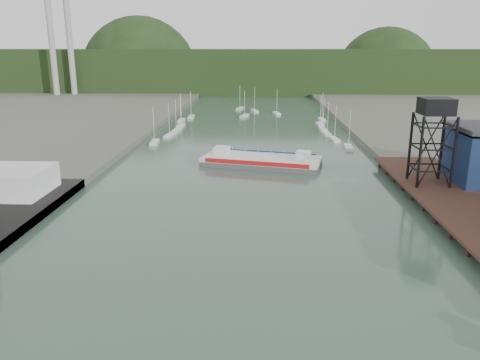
{
  "coord_description": "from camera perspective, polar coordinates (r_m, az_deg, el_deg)",
  "views": [
    {
      "loc": [
        3.03,
        -28.62,
        26.86
      ],
      "look_at": [
        -0.42,
        52.01,
        4.0
      ],
      "focal_mm": 35.0,
      "sensor_mm": 36.0,
      "label": 1
    }
  ],
  "objects": [
    {
      "name": "chain_ferry",
      "position": [
        110.95,
        2.64,
        2.39
      ],
      "size": [
        29.28,
        17.15,
        3.96
      ],
      "rotation": [
        0.0,
        0.0,
        -0.24
      ],
      "color": "#4D4D4F",
      "rests_on": "ground"
    },
    {
      "name": "marina_sailboats",
      "position": [
        169.2,
        1.43,
        6.8
      ],
      "size": [
        57.71,
        92.65,
        0.9
      ],
      "color": "silver",
      "rests_on": "ground"
    },
    {
      "name": "distant_hills",
      "position": [
        330.46,
        1.26,
        12.95
      ],
      "size": [
        500.0,
        120.0,
        80.0
      ],
      "color": "black",
      "rests_on": "ground"
    },
    {
      "name": "lift_tower",
      "position": [
        93.01,
        22.74,
        7.68
      ],
      "size": [
        6.5,
        6.5,
        16.0
      ],
      "color": "black",
      "rests_on": "east_pier"
    },
    {
      "name": "smokestacks",
      "position": [
        282.98,
        -21.01,
        15.45
      ],
      "size": [
        11.2,
        8.2,
        60.0
      ],
      "color": "#9C9D97",
      "rests_on": "ground"
    },
    {
      "name": "east_pier",
      "position": [
        84.84,
        25.96,
        -2.95
      ],
      "size": [
        14.0,
        70.0,
        2.45
      ],
      "color": "black",
      "rests_on": "ground"
    }
  ]
}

